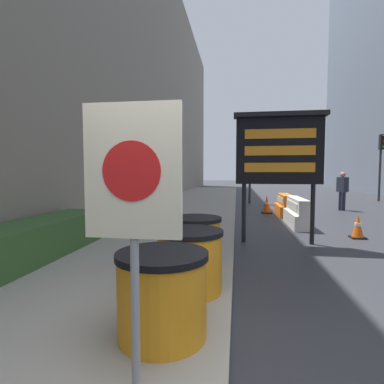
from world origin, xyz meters
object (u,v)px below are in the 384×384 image
object	(u,v)px
pedestrian_worker	(342,188)
barrel_drum_foreground	(162,294)
barrel_drum_middle	(190,260)
jersey_barrier_white	(297,214)
jersey_barrier_orange_near	(285,206)
traffic_light_near_curb	(250,157)
barrel_drum_back	(195,241)
warning_sign	(133,192)
traffic_cone_mid	(267,204)
traffic_cone_near	(358,227)
traffic_light_far_side	(381,153)
message_board	(279,150)

from	to	relation	value
pedestrian_worker	barrel_drum_foreground	bearing A→B (deg)	-49.30
barrel_drum_middle	jersey_barrier_white	world-z (taller)	barrel_drum_middle
jersey_barrier_orange_near	traffic_light_near_curb	distance (m)	4.92
barrel_drum_back	jersey_barrier_white	bearing A→B (deg)	62.23
warning_sign	traffic_cone_mid	xyz separation A→B (m)	(1.89, 10.47, -1.17)
jersey_barrier_orange_near	barrel_drum_back	bearing A→B (deg)	-109.61
traffic_cone_near	traffic_light_far_side	bearing A→B (deg)	64.17
barrel_drum_foreground	traffic_light_near_curb	xyz separation A→B (m)	(1.36, 13.51, 1.95)
warning_sign	jersey_barrier_white	distance (m)	8.16
pedestrian_worker	warning_sign	bearing A→B (deg)	-47.98
barrel_drum_foreground	warning_sign	distance (m)	1.23
jersey_barrier_orange_near	traffic_cone_mid	distance (m)	0.82
jersey_barrier_white	traffic_cone_mid	world-z (taller)	jersey_barrier_white
traffic_cone_near	traffic_light_far_side	size ratio (longest dim) A/B	0.16
traffic_cone_mid	pedestrian_worker	size ratio (longest dim) A/B	0.44
message_board	traffic_light_near_curb	bearing A→B (deg)	91.67
barrel_drum_back	traffic_cone_near	distance (m)	4.87
traffic_cone_near	traffic_light_far_side	world-z (taller)	traffic_light_far_side
traffic_cone_mid	barrel_drum_back	bearing A→B (deg)	-103.88
barrel_drum_middle	barrel_drum_foreground	bearing A→B (deg)	-94.54
barrel_drum_back	traffic_cone_near	world-z (taller)	barrel_drum_back
barrel_drum_foreground	jersey_barrier_orange_near	size ratio (longest dim) A/B	0.50
message_board	jersey_barrier_white	world-z (taller)	message_board
barrel_drum_middle	jersey_barrier_orange_near	size ratio (longest dim) A/B	0.50
jersey_barrier_orange_near	traffic_cone_mid	world-z (taller)	jersey_barrier_orange_near
barrel_drum_middle	pedestrian_worker	xyz separation A→B (m)	(5.11, 10.05, 0.45)
barrel_drum_middle	traffic_light_near_curb	world-z (taller)	traffic_light_near_curb
barrel_drum_middle	warning_sign	bearing A→B (deg)	-93.02
barrel_drum_middle	traffic_light_far_side	bearing A→B (deg)	59.50
barrel_drum_back	traffic_light_far_side	bearing A→B (deg)	57.33
traffic_cone_near	pedestrian_worker	distance (m)	6.03
jersey_barrier_orange_near	barrel_drum_middle	bearing A→B (deg)	-106.69
traffic_cone_mid	jersey_barrier_orange_near	bearing A→B (deg)	-37.98
warning_sign	traffic_light_near_curb	size ratio (longest dim) A/B	0.58
message_board	traffic_cone_near	world-z (taller)	message_board
traffic_cone_mid	pedestrian_worker	xyz separation A→B (m)	(3.32, 1.39, 0.63)
jersey_barrier_orange_near	pedestrian_worker	size ratio (longest dim) A/B	1.03
barrel_drum_middle	traffic_light_near_curb	distance (m)	12.65
pedestrian_worker	message_board	bearing A→B (deg)	-52.65
traffic_light_near_curb	jersey_barrier_orange_near	bearing A→B (deg)	-74.64
warning_sign	barrel_drum_foreground	bearing A→B (deg)	89.24
jersey_barrier_white	message_board	bearing A→B (deg)	-110.50
message_board	traffic_cone_near	bearing A→B (deg)	21.82
pedestrian_worker	traffic_cone_near	bearing A→B (deg)	-38.87
jersey_barrier_white	jersey_barrier_orange_near	world-z (taller)	jersey_barrier_white
jersey_barrier_white	pedestrian_worker	bearing A→B (deg)	57.48
barrel_drum_foreground	message_board	bearing A→B (deg)	70.24
jersey_barrier_white	traffic_cone_mid	size ratio (longest dim) A/B	2.84
barrel_drum_back	pedestrian_worker	size ratio (longest dim) A/B	0.51
warning_sign	message_board	world-z (taller)	message_board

